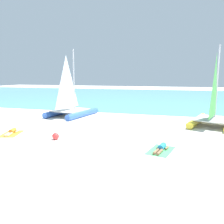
# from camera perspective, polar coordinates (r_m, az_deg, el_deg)

# --- Properties ---
(ground_plane) EXTENTS (120.00, 120.00, 0.00)m
(ground_plane) POSITION_cam_1_polar(r_m,az_deg,el_deg) (21.07, 3.62, -1.27)
(ground_plane) COLOR white
(ocean_water) EXTENTS (120.00, 40.00, 0.05)m
(ocean_water) POSITION_cam_1_polar(r_m,az_deg,el_deg) (42.42, 10.20, 3.92)
(ocean_water) COLOR #5BB2C1
(ocean_water) RESTS_ON ground
(sailboat_yellow) EXTENTS (4.20, 5.34, 6.12)m
(sailboat_yellow) POSITION_cam_1_polar(r_m,az_deg,el_deg) (18.79, 24.33, -0.53)
(sailboat_yellow) COLOR yellow
(sailboat_yellow) RESTS_ON ground
(sailboat_blue) EXTENTS (3.84, 5.26, 6.29)m
(sailboat_blue) POSITION_cam_1_polar(r_m,az_deg,el_deg) (21.79, -10.36, 1.45)
(sailboat_blue) COLOR blue
(sailboat_blue) RESTS_ON ground
(towel_left) EXTENTS (1.61, 2.14, 0.01)m
(towel_left) POSITION_cam_1_polar(r_m,az_deg,el_deg) (16.43, -24.11, -5.04)
(towel_left) COLOR yellow
(towel_left) RESTS_ON ground
(sunbather_left) EXTENTS (0.83, 1.54, 0.30)m
(sunbather_left) POSITION_cam_1_polar(r_m,az_deg,el_deg) (16.46, -24.05, -4.57)
(sunbather_left) COLOR orange
(sunbather_left) RESTS_ON towel_left
(towel_right) EXTENTS (1.49, 2.09, 0.01)m
(towel_right) POSITION_cam_1_polar(r_m,az_deg,el_deg) (12.03, 12.21, -9.49)
(towel_right) COLOR #4CB266
(towel_right) RESTS_ON ground
(sunbather_right) EXTENTS (0.73, 1.56, 0.30)m
(sunbather_right) POSITION_cam_1_polar(r_m,az_deg,el_deg) (12.05, 12.32, -8.83)
(sunbather_right) COLOR #268CCC
(sunbather_right) RESTS_ON towel_right
(beach_ball) EXTENTS (0.42, 0.42, 0.42)m
(beach_ball) POSITION_cam_1_polar(r_m,az_deg,el_deg) (14.06, -14.08, -5.95)
(beach_ball) COLOR red
(beach_ball) RESTS_ON ground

